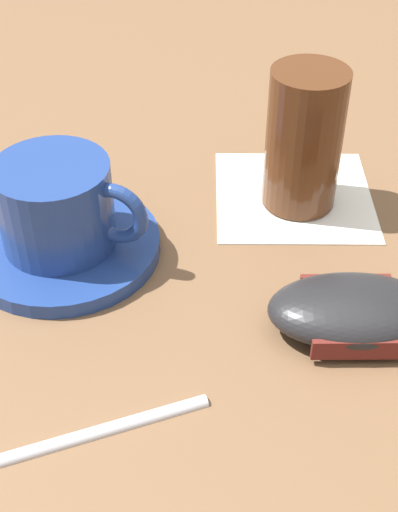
% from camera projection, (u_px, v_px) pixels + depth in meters
% --- Properties ---
extents(ground_plane, '(3.00, 3.00, 0.00)m').
position_uv_depth(ground_plane, '(221.00, 231.00, 0.56)').
color(ground_plane, brown).
extents(saucer, '(0.14, 0.14, 0.01)m').
position_uv_depth(saucer, '(64.00, 246.00, 0.54)').
color(saucer, navy).
rests_on(saucer, ground).
extents(coffee_cup, '(0.10, 0.09, 0.07)m').
position_uv_depth(coffee_cup, '(58.00, 205.00, 0.51)').
color(coffee_cup, navy).
rests_on(coffee_cup, saucer).
extents(computer_mouse, '(0.13, 0.11, 0.03)m').
position_uv_depth(computer_mouse, '(353.00, 311.00, 0.47)').
color(computer_mouse, black).
rests_on(computer_mouse, ground).
extents(napkin_under_glass, '(0.17, 0.17, 0.00)m').
position_uv_depth(napkin_under_glass, '(294.00, 195.00, 0.60)').
color(napkin_under_glass, silver).
rests_on(napkin_under_glass, ground).
extents(drinking_glass, '(0.06, 0.06, 0.11)m').
position_uv_depth(drinking_glass, '(304.00, 140.00, 0.55)').
color(drinking_glass, '#4C2814').
rests_on(drinking_glass, napkin_under_glass).
extents(pen, '(0.15, 0.02, 0.01)m').
position_uv_depth(pen, '(84.00, 432.00, 0.41)').
color(pen, silver).
rests_on(pen, ground).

